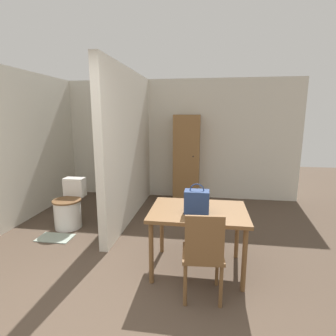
{
  "coord_description": "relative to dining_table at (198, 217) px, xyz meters",
  "views": [
    {
      "loc": [
        0.81,
        -1.53,
        1.77
      ],
      "look_at": [
        0.3,
        1.92,
        1.06
      ],
      "focal_mm": 28.0,
      "sensor_mm": 36.0,
      "label": 1
    }
  ],
  "objects": [
    {
      "name": "bath_mat",
      "position": [
        -2.09,
        0.48,
        -0.64
      ],
      "size": [
        0.5,
        0.3,
        0.01
      ],
      "color": "#99A899",
      "rests_on": "ground_plane"
    },
    {
      "name": "wall_back",
      "position": [
        -0.74,
        2.83,
        0.6
      ],
      "size": [
        5.41,
        0.12,
        2.5
      ],
      "color": "beige",
      "rests_on": "ground_plane"
    },
    {
      "name": "toilet",
      "position": [
        -2.09,
        0.91,
        -0.35
      ],
      "size": [
        0.44,
        0.59,
        0.75
      ],
      "color": "white",
      "rests_on": "ground_plane"
    },
    {
      "name": "partition_wall",
      "position": [
        -1.23,
        1.49,
        0.6
      ],
      "size": [
        0.12,
        2.56,
        2.5
      ],
      "color": "beige",
      "rests_on": "ground_plane"
    },
    {
      "name": "wooden_cabinet",
      "position": [
        -0.33,
        2.51,
        0.24
      ],
      "size": [
        0.52,
        0.49,
        1.78
      ],
      "color": "brown",
      "rests_on": "ground_plane"
    },
    {
      "name": "wooden_chair",
      "position": [
        0.07,
        -0.51,
        -0.15
      ],
      "size": [
        0.42,
        0.42,
        0.91
      ],
      "rotation": [
        0.0,
        0.0,
        0.07
      ],
      "color": "brown",
      "rests_on": "ground_plane"
    },
    {
      "name": "dining_table",
      "position": [
        0.0,
        0.0,
        0.0
      ],
      "size": [
        1.07,
        0.77,
        0.73
      ],
      "color": "brown",
      "rests_on": "ground_plane"
    },
    {
      "name": "handbag",
      "position": [
        -0.02,
        -0.09,
        0.21
      ],
      "size": [
        0.26,
        0.16,
        0.33
      ],
      "color": "navy",
      "rests_on": "dining_table"
    },
    {
      "name": "wall_left",
      "position": [
        -3.0,
        0.75,
        0.6
      ],
      "size": [
        0.12,
        5.03,
        2.5
      ],
      "color": "beige",
      "rests_on": "ground_plane"
    }
  ]
}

